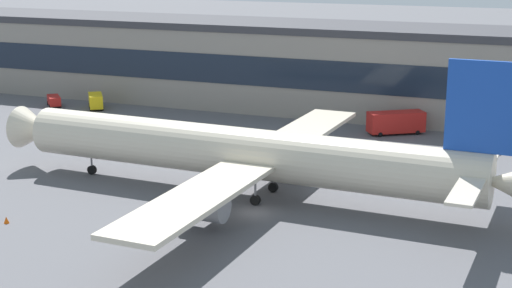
# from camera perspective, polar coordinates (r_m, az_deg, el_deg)

# --- Properties ---
(ground_plane) EXTENTS (600.00, 600.00, 0.00)m
(ground_plane) POSITION_cam_1_polar(r_m,az_deg,el_deg) (80.85, -0.20, -5.13)
(ground_plane) COLOR #56565B
(terminal_building) EXTENTS (167.31, 17.69, 14.66)m
(terminal_building) POSITION_cam_1_polar(r_m,az_deg,el_deg) (128.51, 8.91, 5.44)
(terminal_building) COLOR gray
(terminal_building) RESTS_ON ground_plane
(airliner) EXTENTS (63.05, 54.07, 16.72)m
(airliner) POSITION_cam_1_polar(r_m,az_deg,el_deg) (84.61, -0.45, -0.72)
(airliner) COLOR beige
(airliner) RESTS_ON ground_plane
(fuel_truck) EXTENTS (8.51, 7.07, 3.35)m
(fuel_truck) POSITION_cam_1_polar(r_m,az_deg,el_deg) (115.90, 10.30, 1.65)
(fuel_truck) COLOR red
(fuel_truck) RESTS_ON ground_plane
(follow_me_car) EXTENTS (4.41, 4.50, 1.85)m
(follow_me_car) POSITION_cam_1_polar(r_m,az_deg,el_deg) (138.91, -14.81, 3.17)
(follow_me_car) COLOR red
(follow_me_car) RESTS_ON ground_plane
(baggage_tug) EXTENTS (4.02, 2.95, 1.85)m
(baggage_tug) POSITION_cam_1_polar(r_m,az_deg,el_deg) (109.81, 16.67, 0.13)
(baggage_tug) COLOR black
(baggage_tug) RESTS_ON ground_plane
(crew_van) EXTENTS (4.87, 5.48, 2.55)m
(crew_van) POSITION_cam_1_polar(r_m,az_deg,el_deg) (134.96, -11.84, 3.19)
(crew_van) COLOR yellow
(crew_van) RESTS_ON ground_plane
(traffic_cone_0) EXTENTS (0.56, 0.56, 0.70)m
(traffic_cone_0) POSITION_cam_1_polar(r_m,az_deg,el_deg) (81.71, -18.08, -5.40)
(traffic_cone_0) COLOR #F2590C
(traffic_cone_0) RESTS_ON ground_plane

